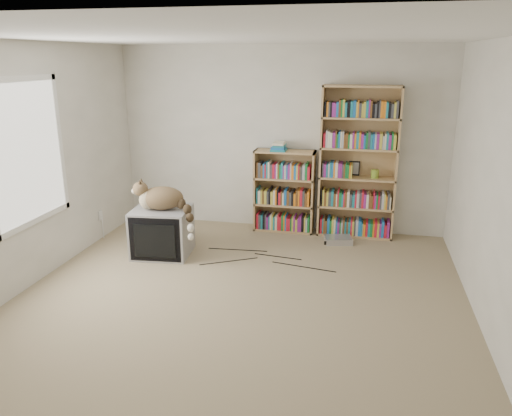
% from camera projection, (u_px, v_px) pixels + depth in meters
% --- Properties ---
extents(floor, '(4.50, 5.00, 0.01)m').
position_uv_depth(floor, '(236.00, 307.00, 4.86)').
color(floor, gray).
rests_on(floor, ground).
extents(wall_back, '(4.50, 0.02, 2.50)m').
position_uv_depth(wall_back, '(280.00, 140.00, 6.84)').
color(wall_back, silver).
rests_on(wall_back, floor).
extents(wall_front, '(4.50, 0.02, 2.50)m').
position_uv_depth(wall_front, '(88.00, 319.00, 2.16)').
color(wall_front, silver).
rests_on(wall_front, floor).
extents(wall_left, '(0.02, 5.00, 2.50)m').
position_uv_depth(wall_left, '(15.00, 171.00, 4.96)').
color(wall_left, silver).
rests_on(wall_left, floor).
extents(wall_right, '(0.02, 5.00, 2.50)m').
position_uv_depth(wall_right, '(503.00, 197.00, 4.04)').
color(wall_right, silver).
rests_on(wall_right, floor).
extents(ceiling, '(4.50, 5.00, 0.02)m').
position_uv_depth(ceiling, '(232.00, 36.00, 4.13)').
color(ceiling, white).
rests_on(ceiling, wall_back).
extents(window, '(0.02, 1.22, 1.52)m').
position_uv_depth(window, '(27.00, 152.00, 5.10)').
color(window, white).
rests_on(window, wall_left).
extents(crt_tv, '(0.72, 0.67, 0.58)m').
position_uv_depth(crt_tv, '(162.00, 231.00, 6.10)').
color(crt_tv, gray).
rests_on(crt_tv, floor).
extents(cat, '(0.83, 0.54, 0.61)m').
position_uv_depth(cat, '(166.00, 202.00, 5.92)').
color(cat, '#3B2918').
rests_on(cat, crt_tv).
extents(bookcase_tall, '(1.00, 0.30, 2.00)m').
position_uv_depth(bookcase_tall, '(358.00, 167.00, 6.58)').
color(bookcase_tall, '#A77A53').
rests_on(bookcase_tall, floor).
extents(bookcase_short, '(0.82, 0.30, 1.13)m').
position_uv_depth(bookcase_short, '(284.00, 194.00, 6.90)').
color(bookcase_short, '#A77A53').
rests_on(bookcase_short, floor).
extents(book_stack, '(0.21, 0.27, 0.12)m').
position_uv_depth(book_stack, '(280.00, 147.00, 6.66)').
color(book_stack, red).
rests_on(book_stack, bookcase_short).
extents(green_mug, '(0.10, 0.10, 0.11)m').
position_uv_depth(green_mug, '(375.00, 174.00, 6.53)').
color(green_mug, olive).
rests_on(green_mug, bookcase_tall).
extents(framed_print, '(0.14, 0.05, 0.19)m').
position_uv_depth(framed_print, '(354.00, 168.00, 6.67)').
color(framed_print, black).
rests_on(framed_print, bookcase_tall).
extents(dvd_player, '(0.39, 0.32, 0.08)m').
position_uv_depth(dvd_player, '(338.00, 240.00, 6.53)').
color(dvd_player, '#AEADB2').
rests_on(dvd_player, floor).
extents(wall_outlet, '(0.01, 0.08, 0.13)m').
position_uv_depth(wall_outlet, '(100.00, 215.00, 6.62)').
color(wall_outlet, silver).
rests_on(wall_outlet, wall_left).
extents(floor_cables, '(1.20, 0.70, 0.01)m').
position_uv_depth(floor_cables, '(261.00, 256.00, 6.09)').
color(floor_cables, black).
rests_on(floor_cables, floor).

